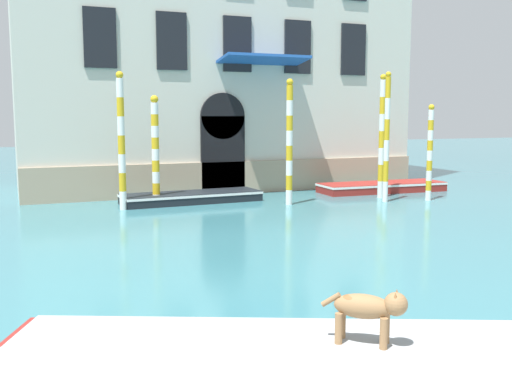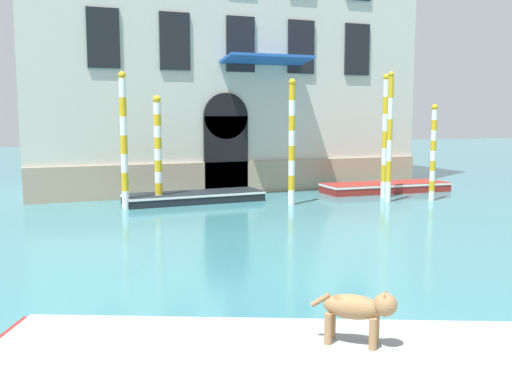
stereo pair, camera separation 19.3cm
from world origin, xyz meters
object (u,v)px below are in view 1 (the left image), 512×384
at_px(mooring_pole_1, 289,142).
at_px(mooring_pole_4, 121,141).
at_px(mooring_pole_5, 430,152).
at_px(mooring_pole_2, 382,136).
at_px(mooring_pole_3, 155,150).
at_px(mooring_pole_0, 387,137).
at_px(boat_foreground, 410,384).
at_px(boat_moored_far, 382,187).
at_px(boat_moored_near_palazzo, 192,197).
at_px(dog_on_deck, 369,308).

xyz_separation_m(mooring_pole_1, mooring_pole_4, (-5.42, 1.06, 0.08)).
bearing_deg(mooring_pole_5, mooring_pole_2, 133.70).
relative_size(mooring_pole_2, mooring_pole_4, 1.02).
height_order(mooring_pole_1, mooring_pole_5, mooring_pole_1).
height_order(mooring_pole_3, mooring_pole_5, mooring_pole_3).
bearing_deg(mooring_pole_3, mooring_pole_1, -19.68).
relative_size(mooring_pole_0, mooring_pole_4, 1.02).
bearing_deg(boat_foreground, boat_moored_far, 80.85).
bearing_deg(boat_moored_near_palazzo, mooring_pole_5, -21.96).
relative_size(boat_moored_far, mooring_pole_0, 1.15).
distance_m(boat_moored_far, mooring_pole_4, 10.54).
xyz_separation_m(boat_moored_far, mooring_pole_2, (-1.05, -1.45, 2.07)).
xyz_separation_m(boat_foreground, boat_moored_near_palazzo, (2.16, 15.29, -0.16)).
distance_m(boat_moored_near_palazzo, mooring_pole_0, 7.10).
bearing_deg(mooring_pole_4, boat_moored_near_palazzo, 15.87).
relative_size(boat_moored_near_palazzo, mooring_pole_1, 1.16).
height_order(dog_on_deck, mooring_pole_5, mooring_pole_5).
relative_size(boat_foreground, mooring_pole_3, 2.42).
height_order(boat_moored_far, mooring_pole_2, mooring_pole_2).
bearing_deg(mooring_pole_1, boat_moored_near_palazzo, 148.86).
bearing_deg(dog_on_deck, mooring_pole_4, 131.55).
xyz_separation_m(mooring_pole_0, mooring_pole_4, (-8.82, 1.76, -0.05)).
distance_m(dog_on_deck, mooring_pole_0, 15.23).
height_order(boat_foreground, mooring_pole_4, mooring_pole_4).
distance_m(boat_foreground, boat_moored_far, 18.22).
height_order(mooring_pole_0, mooring_pole_5, mooring_pole_0).
bearing_deg(boat_foreground, mooring_pole_5, 75.19).
height_order(mooring_pole_0, mooring_pole_3, mooring_pole_0).
xyz_separation_m(boat_foreground, mooring_pole_2, (8.94, 13.79, 1.92)).
bearing_deg(mooring_pole_4, mooring_pole_1, -11.05).
xyz_separation_m(dog_on_deck, boat_moored_far, (10.23, 14.82, -0.85)).
xyz_separation_m(dog_on_deck, mooring_pole_0, (8.73, 12.41, 1.22)).
bearing_deg(mooring_pole_3, boat_moored_far, 1.24).
distance_m(mooring_pole_0, mooring_pole_4, 9.00).
relative_size(boat_moored_near_palazzo, mooring_pole_0, 1.09).
xyz_separation_m(mooring_pole_3, mooring_pole_5, (9.27, -2.50, -0.14)).
bearing_deg(boat_foreground, boat_moored_near_palazzo, 106.06).
bearing_deg(dog_on_deck, boat_foreground, -19.02).
bearing_deg(mooring_pole_2, mooring_pole_5, -46.30).
bearing_deg(mooring_pole_2, dog_on_deck, -124.46).
xyz_separation_m(dog_on_deck, mooring_pole_2, (9.18, 13.37, 1.22)).
xyz_separation_m(dog_on_deck, mooring_pole_4, (-0.09, 14.17, 1.17)).
bearing_deg(mooring_pole_3, boat_moored_near_palazzo, 11.09).
bearing_deg(mooring_pole_0, mooring_pole_2, 65.15).
bearing_deg(mooring_pole_1, mooring_pole_0, -11.59).
height_order(mooring_pole_1, mooring_pole_3, mooring_pole_1).
bearing_deg(mooring_pole_0, boat_moored_near_palazzo, 158.72).
bearing_deg(mooring_pole_2, boat_moored_far, 53.96).
relative_size(dog_on_deck, mooring_pole_1, 0.17).
bearing_deg(mooring_pole_0, boat_foreground, -123.51).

